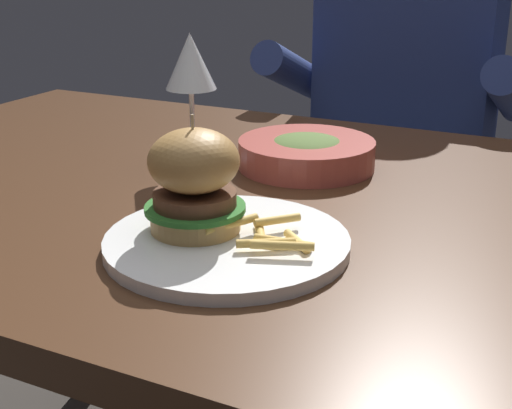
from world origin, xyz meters
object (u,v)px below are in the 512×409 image
main_plate (227,243)px  burger_sandwich (194,180)px  soup_bowl (306,152)px  wine_glass (191,66)px  diner_person (400,174)px

main_plate → burger_sandwich: 0.08m
soup_bowl → wine_glass: bearing=-153.6°
wine_glass → soup_bowl: (0.15, 0.07, -0.13)m
main_plate → soup_bowl: 0.31m
soup_bowl → main_plate: bearing=-83.5°
diner_person → soup_bowl: bearing=-89.6°
soup_bowl → diner_person: size_ratio=0.17×
main_plate → soup_bowl: size_ratio=1.33×
wine_glass → diner_person: bearing=77.5°
wine_glass → soup_bowl: 0.21m
soup_bowl → diner_person: 0.61m
wine_glass → diner_person: diner_person is taller
burger_sandwich → wine_glass: bearing=121.4°
wine_glass → soup_bowl: size_ratio=0.97×
main_plate → burger_sandwich: burger_sandwich is taller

